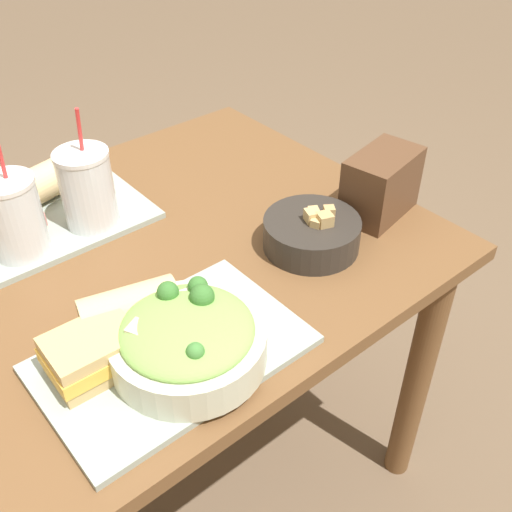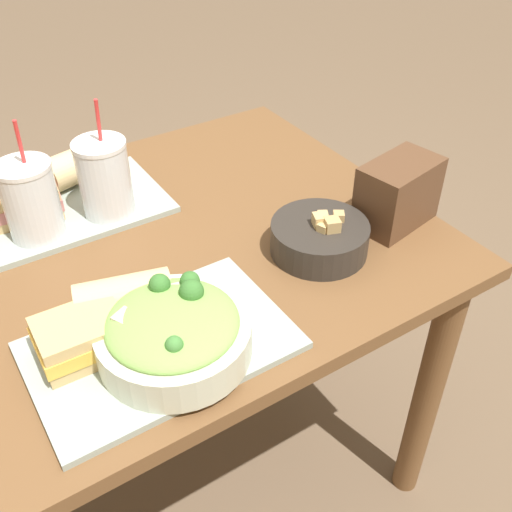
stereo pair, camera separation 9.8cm
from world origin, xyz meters
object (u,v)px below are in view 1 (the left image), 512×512
(salad_bowl, at_px, (187,339))
(chip_bag, at_px, (381,184))
(sandwich_near, at_px, (93,353))
(sandwich_far, at_px, (4,219))
(drink_cup_red, at_px, (88,191))
(baguette_far, at_px, (53,177))
(drink_cup_dark, at_px, (15,219))
(baguette_near, at_px, (131,309))
(soup_bowl, at_px, (312,232))

(salad_bowl, relative_size, chip_bag, 1.32)
(sandwich_near, xyz_separation_m, sandwich_far, (0.03, 0.41, 0.00))
(drink_cup_red, relative_size, chip_bag, 1.36)
(baguette_far, bearing_deg, sandwich_far, 105.30)
(sandwich_far, relative_size, drink_cup_dark, 0.63)
(baguette_far, bearing_deg, baguette_near, 155.90)
(salad_bowl, xyz_separation_m, chip_bag, (0.52, 0.09, 0.01))
(sandwich_near, distance_m, drink_cup_red, 0.38)
(soup_bowl, distance_m, chip_bag, 0.18)
(soup_bowl, height_order, baguette_far, baguette_far)
(soup_bowl, relative_size, chip_bag, 1.03)
(baguette_near, height_order, drink_cup_dark, drink_cup_dark)
(salad_bowl, relative_size, drink_cup_red, 0.97)
(drink_cup_red, distance_m, chip_bag, 0.56)
(salad_bowl, xyz_separation_m, baguette_far, (0.05, 0.55, -0.00))
(sandwich_near, xyz_separation_m, drink_cup_dark, (0.03, 0.33, 0.04))
(salad_bowl, height_order, sandwich_far, salad_bowl)
(salad_bowl, distance_m, soup_bowl, 0.35)
(baguette_far, bearing_deg, drink_cup_red, 168.87)
(soup_bowl, relative_size, drink_cup_red, 0.76)
(soup_bowl, height_order, sandwich_far, soup_bowl)
(soup_bowl, relative_size, baguette_far, 1.19)
(sandwich_far, relative_size, chip_bag, 0.84)
(chip_bag, bearing_deg, sandwich_far, 136.25)
(salad_bowl, xyz_separation_m, drink_cup_dark, (-0.08, 0.41, 0.03))
(baguette_far, bearing_deg, drink_cup_dark, 124.03)
(soup_bowl, height_order, chip_bag, chip_bag)
(sandwich_near, xyz_separation_m, chip_bag, (0.63, 0.02, 0.02))
(sandwich_near, bearing_deg, drink_cup_red, 64.18)
(sandwich_near, relative_size, baguette_far, 0.87)
(salad_bowl, distance_m, sandwich_far, 0.48)
(sandwich_near, distance_m, baguette_far, 0.51)
(baguette_far, distance_m, drink_cup_dark, 0.20)
(sandwich_near, distance_m, chip_bag, 0.63)
(drink_cup_dark, bearing_deg, salad_bowl, -79.04)
(drink_cup_dark, xyz_separation_m, chip_bag, (0.60, -0.32, -0.02))
(sandwich_near, height_order, baguette_far, baguette_far)
(drink_cup_dark, distance_m, chip_bag, 0.68)
(sandwich_near, bearing_deg, baguette_near, 26.55)
(baguette_near, height_order, baguette_far, same)
(salad_bowl, distance_m, sandwich_near, 0.13)
(salad_bowl, distance_m, chip_bag, 0.53)
(drink_cup_dark, bearing_deg, drink_cup_red, -0.00)
(soup_bowl, distance_m, sandwich_far, 0.57)
(drink_cup_dark, height_order, drink_cup_red, drink_cup_red)
(drink_cup_dark, bearing_deg, soup_bowl, -36.94)
(baguette_far, bearing_deg, chip_bag, -148.57)
(baguette_near, bearing_deg, sandwich_near, 130.02)
(baguette_far, height_order, drink_cup_dark, drink_cup_dark)
(baguette_near, xyz_separation_m, chip_bag, (0.55, -0.02, 0.02))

